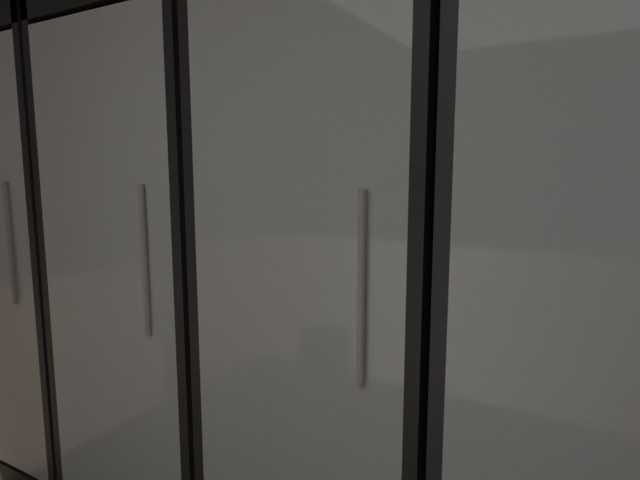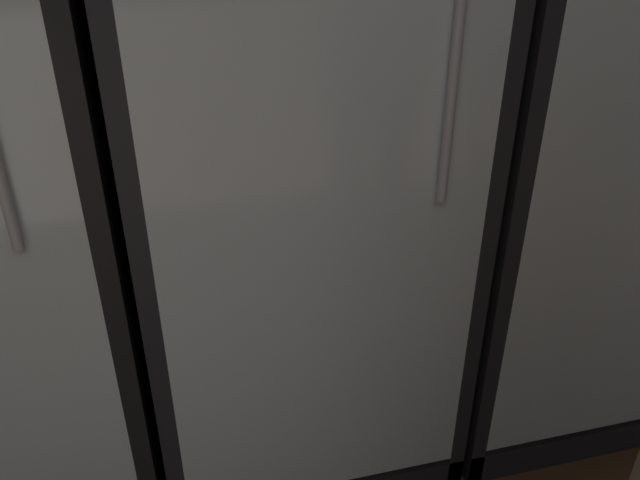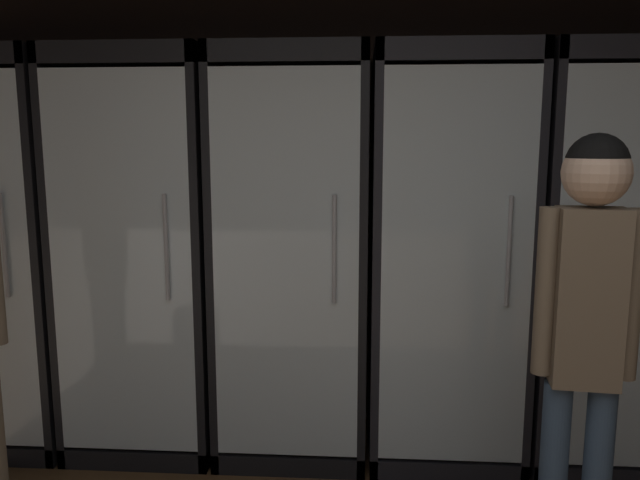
# 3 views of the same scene
# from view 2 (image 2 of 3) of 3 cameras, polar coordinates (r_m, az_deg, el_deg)

# --- Properties ---
(cooler_right) EXTENTS (0.76, 0.68, 2.08)m
(cooler_right) POSITION_cam_2_polar(r_m,az_deg,el_deg) (1.52, -2.98, 12.92)
(cooler_right) COLOR black
(cooler_right) RESTS_ON ground
(cooler_far_right) EXTENTS (0.76, 0.68, 2.08)m
(cooler_far_right) POSITION_cam_2_polar(r_m,az_deg,el_deg) (1.83, 22.57, 13.86)
(cooler_far_right) COLOR black
(cooler_far_right) RESTS_ON ground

